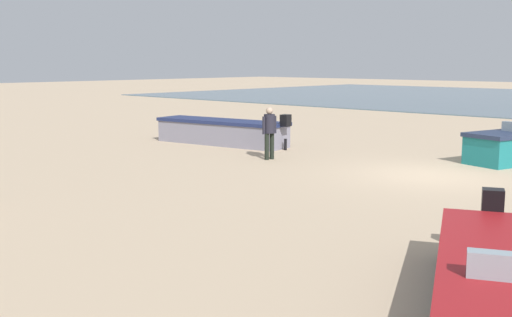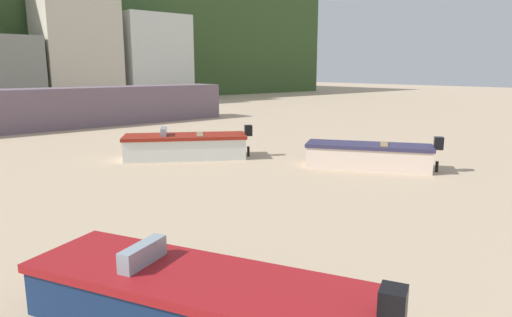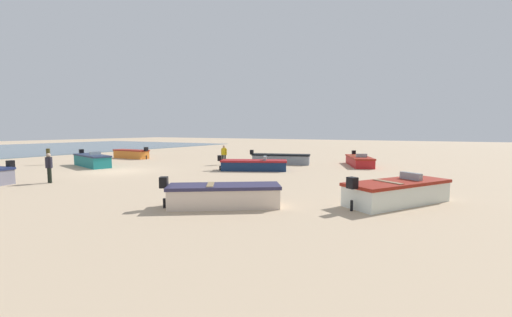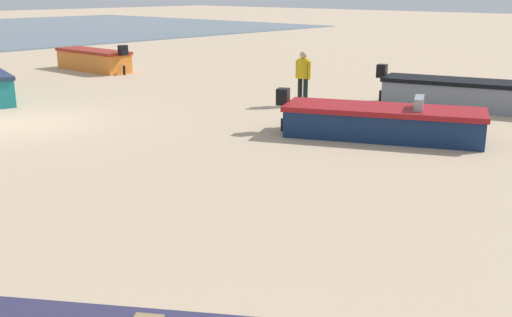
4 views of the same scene
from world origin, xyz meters
TOP-DOWN VIEW (x-y plane):
  - harbor_pier at (2.25, 30.00)m, footprint 17.17×2.40m
  - townhouse_right at (7.90, 46.75)m, footprint 6.67×5.50m
  - townhouse_far_right at (15.48, 47.12)m, footprint 6.94×6.23m
  - boat_cream_0 at (4.81, 12.21)m, footprint 3.35×4.15m
  - boat_navy_2 at (-4.99, 7.97)m, footprint 3.24×4.81m
  - boat_white_5 at (1.12, 17.81)m, footprint 4.63×3.75m

SIDE VIEW (x-z plane):
  - boat_navy_2 at x=-4.99m, z-range -0.15..0.92m
  - boat_cream_0 at x=4.81m, z-range -0.15..1.00m
  - boat_white_5 at x=1.12m, z-range -0.15..1.06m
  - harbor_pier at x=2.25m, z-range 0.00..2.26m
  - townhouse_far_right at x=15.48m, z-range 0.00..8.73m
  - townhouse_right at x=7.90m, z-range 0.00..10.84m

